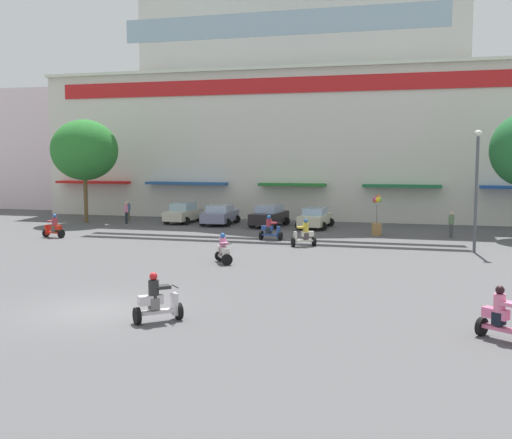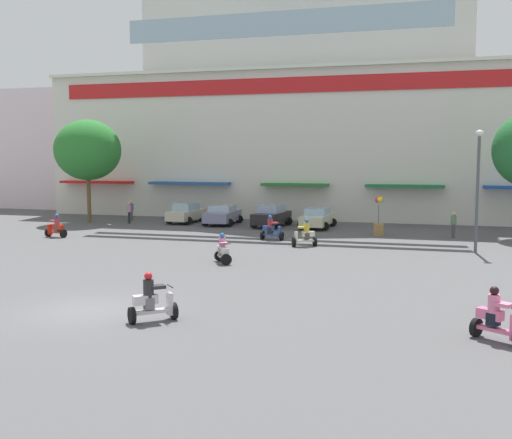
# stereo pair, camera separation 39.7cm
# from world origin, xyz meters

# --- Properties ---
(ground_plane) EXTENTS (128.00, 128.00, 0.00)m
(ground_plane) POSITION_xyz_m (0.00, 13.00, 0.00)
(ground_plane) COLOR #525153
(colonial_building) EXTENTS (42.95, 14.82, 22.80)m
(colonial_building) POSITION_xyz_m (-0.00, 35.39, 9.84)
(colonial_building) COLOR silver
(colonial_building) RESTS_ON ground
(flank_building_left) EXTENTS (12.75, 8.52, 11.47)m
(flank_building_left) POSITION_xyz_m (-27.72, 37.49, 5.73)
(flank_building_left) COLOR silver
(flank_building_left) RESTS_ON ground
(plaza_tree_0) EXTENTS (5.06, 4.84, 7.81)m
(plaza_tree_0) POSITION_xyz_m (-14.60, 24.16, 5.52)
(plaza_tree_0) COLOR brown
(plaza_tree_0) RESTS_ON ground
(parked_car_0) EXTENTS (2.35, 4.01, 1.54)m
(parked_car_0) POSITION_xyz_m (-7.41, 26.03, 0.77)
(parked_car_0) COLOR beige
(parked_car_0) RESTS_ON ground
(parked_car_1) EXTENTS (2.55, 4.26, 1.45)m
(parked_car_1) POSITION_xyz_m (-4.33, 25.61, 0.74)
(parked_car_1) COLOR gray
(parked_car_1) RESTS_ON ground
(parked_car_2) EXTENTS (2.54, 4.26, 1.56)m
(parked_car_2) POSITION_xyz_m (-0.49, 25.32, 0.78)
(parked_car_2) COLOR black
(parked_car_2) RESTS_ON ground
(parked_car_3) EXTENTS (2.35, 4.42, 1.44)m
(parked_car_3) POSITION_xyz_m (2.86, 25.31, 0.74)
(parked_car_3) COLOR beige
(parked_car_3) RESTS_ON ground
(scooter_rider_0) EXTENTS (1.45, 1.07, 1.56)m
(scooter_rider_0) POSITION_xyz_m (3.85, 16.29, 0.64)
(scooter_rider_0) COLOR black
(scooter_rider_0) RESTS_ON ground
(scooter_rider_1) EXTENTS (1.17, 1.39, 1.43)m
(scooter_rider_1) POSITION_xyz_m (1.24, 9.82, 0.58)
(scooter_rider_1) COLOR black
(scooter_rider_1) RESTS_ON ground
(scooter_rider_2) EXTENTS (1.46, 0.75, 1.49)m
(scooter_rider_2) POSITION_xyz_m (-11.92, 15.86, 0.60)
(scooter_rider_2) COLOR black
(scooter_rider_2) RESTS_ON ground
(scooter_rider_3) EXTENTS (1.41, 0.64, 1.50)m
(scooter_rider_3) POSITION_xyz_m (1.36, 18.41, 0.63)
(scooter_rider_3) COLOR black
(scooter_rider_3) RESTS_ON ground
(scooter_rider_4) EXTENTS (1.43, 1.37, 1.54)m
(scooter_rider_4) POSITION_xyz_m (2.65, -0.71, 0.64)
(scooter_rider_4) COLOR black
(scooter_rider_4) RESTS_ON ground
(scooter_rider_6) EXTENTS (1.44, 1.20, 1.51)m
(scooter_rider_6) POSITION_xyz_m (12.56, 0.07, 0.63)
(scooter_rider_6) COLOR black
(scooter_rider_6) RESTS_ON ground
(pedestrian_0) EXTENTS (0.45, 0.45, 1.58)m
(pedestrian_0) POSITION_xyz_m (-12.17, 26.30, 0.90)
(pedestrian_0) COLOR #4B4E38
(pedestrian_0) RESTS_ON ground
(pedestrian_1) EXTENTS (0.40, 0.40, 1.63)m
(pedestrian_1) POSITION_xyz_m (-11.33, 24.34, 0.96)
(pedestrian_1) COLOR #1C272E
(pedestrian_1) RESTS_ON ground
(pedestrian_2) EXTENTS (0.39, 0.39, 1.60)m
(pedestrian_2) POSITION_xyz_m (11.94, 22.52, 0.91)
(pedestrian_2) COLOR #434544
(pedestrian_2) RESTS_ON ground
(streetlamp_near) EXTENTS (0.40, 0.40, 6.39)m
(streetlamp_near) POSITION_xyz_m (12.92, 16.53, 3.76)
(streetlamp_near) COLOR #474C51
(streetlamp_near) RESTS_ON ground
(balloon_vendor_cart) EXTENTS (0.70, 0.96, 2.58)m
(balloon_vendor_cart) POSITION_xyz_m (7.36, 22.55, 0.99)
(balloon_vendor_cart) COLOR olive
(balloon_vendor_cart) RESTS_ON ground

